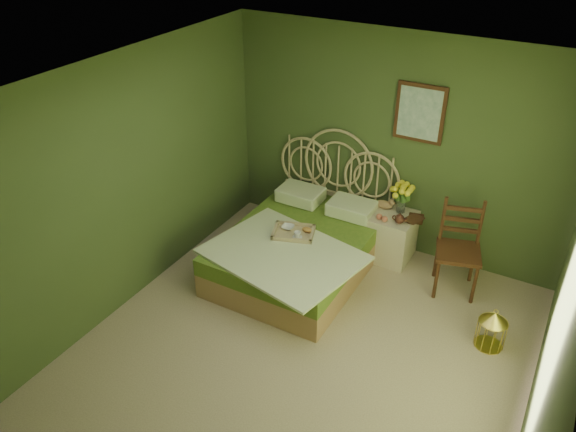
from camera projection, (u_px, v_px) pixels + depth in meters
The scene contains 14 objects.
floor at pixel (299, 356), 5.35m from camera, with size 4.50×4.50×0.00m, color tan.
ceiling at pixel (303, 92), 4.00m from camera, with size 4.50×4.50×0.00m, color silver.
wall_back at pixel (394, 146), 6.35m from camera, with size 4.00×4.00×0.00m, color #47592F.
wall_left at pixel (122, 187), 5.51m from camera, with size 4.50×4.50×0.00m, color #47592F.
wall_right at pixel (558, 323), 3.84m from camera, with size 4.50×4.50×0.00m, color #47592F.
wall_art at pixel (420, 113), 6.00m from camera, with size 0.54×0.04×0.64m.
bed at pixel (301, 246), 6.42m from camera, with size 1.75×2.21×1.37m.
nightstand at pixel (391, 230), 6.59m from camera, with size 0.52×0.52×1.00m.
chair at pixel (462, 242), 5.99m from camera, with size 0.57×0.57×1.03m.
birdcage at pixel (492, 330), 5.37m from camera, with size 0.27×0.27×0.41m.
book_lower at pixel (408, 218), 6.40m from camera, with size 0.17×0.23×0.02m, color #381E0F.
book_upper at pixel (408, 216), 6.39m from camera, with size 0.16×0.22×0.02m, color #472819.
cereal_bowl at pixel (288, 227), 6.30m from camera, with size 0.14×0.14×0.03m, color white.
coffee_cup at pixel (297, 235), 6.13m from camera, with size 0.08×0.08×0.07m, color white.
Camera 1 is at (1.81, -3.43, 3.93)m, focal length 35.00 mm.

